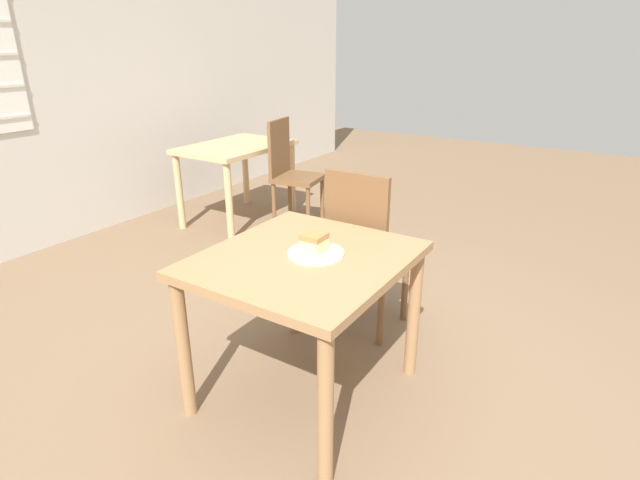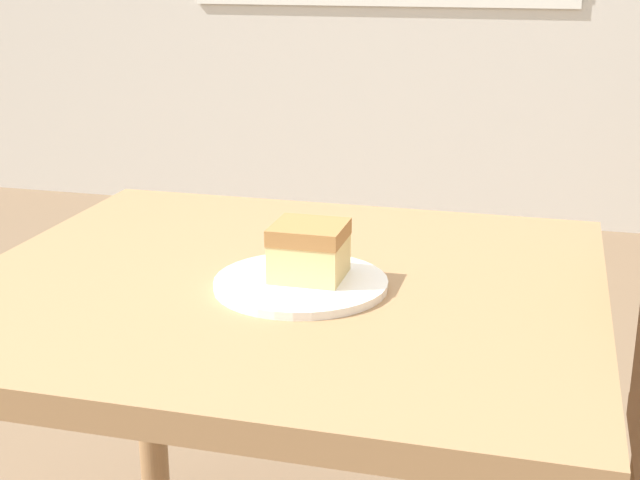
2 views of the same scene
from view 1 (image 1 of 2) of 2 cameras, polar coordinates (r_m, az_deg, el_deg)
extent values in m
plane|color=#7A6047|center=(2.38, 1.71, -19.46)|extent=(14.00, 14.00, 0.00)
cube|color=#9E754C|center=(2.16, -1.78, -2.28)|extent=(0.91, 0.82, 0.04)
cylinder|color=#9E754C|center=(1.89, 0.63, -18.99)|extent=(0.06, 0.06, 0.67)
cylinder|color=#9E754C|center=(2.49, 10.66, -8.34)|extent=(0.06, 0.06, 0.67)
cylinder|color=#9E754C|center=(2.28, -15.34, -11.93)|extent=(0.06, 0.06, 0.67)
cylinder|color=#9E754C|center=(2.80, -3.15, -4.45)|extent=(0.06, 0.06, 0.67)
cube|color=tan|center=(4.59, -9.61, 10.45)|extent=(0.99, 0.68, 0.04)
cylinder|color=tan|center=(4.17, -10.34, 4.19)|extent=(0.06, 0.06, 0.67)
cylinder|color=tan|center=(4.83, -3.21, 6.94)|extent=(0.06, 0.06, 0.67)
cylinder|color=tan|center=(4.57, -15.78, 5.29)|extent=(0.06, 0.06, 0.67)
cylinder|color=tan|center=(5.18, -8.52, 7.76)|extent=(0.06, 0.06, 0.67)
cube|color=brown|center=(2.83, 5.69, -1.46)|extent=(0.38, 0.38, 0.04)
cylinder|color=brown|center=(3.00, 9.69, -5.28)|extent=(0.04, 0.04, 0.44)
cylinder|color=brown|center=(3.12, 4.25, -3.89)|extent=(0.04, 0.04, 0.44)
cylinder|color=brown|center=(2.74, 6.97, -7.92)|extent=(0.04, 0.04, 0.44)
cylinder|color=brown|center=(2.87, 1.15, -6.25)|extent=(0.04, 0.04, 0.44)
cube|color=brown|center=(2.59, 4.12, 2.50)|extent=(0.03, 0.36, 0.48)
cube|color=brown|center=(4.37, -2.51, 7.05)|extent=(0.45, 0.45, 0.04)
cylinder|color=brown|center=(4.23, -1.37, 3.18)|extent=(0.04, 0.04, 0.44)
cylinder|color=brown|center=(4.52, 0.26, 4.40)|extent=(0.04, 0.04, 0.44)
cylinder|color=brown|center=(4.36, -5.27, 3.68)|extent=(0.04, 0.04, 0.44)
cylinder|color=brown|center=(4.64, -3.46, 4.84)|extent=(0.04, 0.04, 0.44)
cube|color=brown|center=(4.38, -4.70, 10.52)|extent=(0.36, 0.10, 0.48)
cylinder|color=white|center=(2.16, -0.47, -1.50)|extent=(0.24, 0.24, 0.01)
cube|color=#E0C67F|center=(2.16, -0.68, -0.54)|extent=(0.10, 0.09, 0.05)
cube|color=#A3703D|center=(2.14, -0.69, 0.42)|extent=(0.10, 0.10, 0.02)
camera|label=2|loc=(2.03, 33.20, 6.42)|focal=50.00mm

